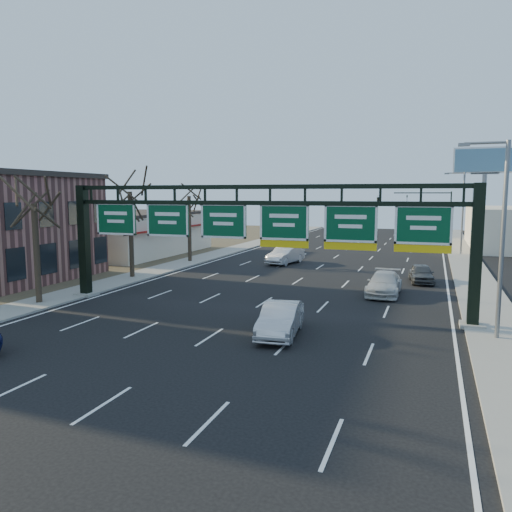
% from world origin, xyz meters
% --- Properties ---
extents(ground, '(160.00, 160.00, 0.00)m').
position_xyz_m(ground, '(0.00, 0.00, 0.00)').
color(ground, black).
rests_on(ground, ground).
extents(sidewalk_left, '(3.00, 120.00, 0.12)m').
position_xyz_m(sidewalk_left, '(-12.80, 20.00, 0.06)').
color(sidewalk_left, gray).
rests_on(sidewalk_left, ground).
extents(sidewalk_right, '(3.00, 120.00, 0.12)m').
position_xyz_m(sidewalk_right, '(12.80, 20.00, 0.06)').
color(sidewalk_right, gray).
rests_on(sidewalk_right, ground).
extents(dirt_strip_left, '(21.00, 120.00, 0.06)m').
position_xyz_m(dirt_strip_left, '(-25.00, 20.00, 0.03)').
color(dirt_strip_left, '#473D2B').
rests_on(dirt_strip_left, ground).
extents(lane_markings, '(21.60, 120.00, 0.01)m').
position_xyz_m(lane_markings, '(0.00, 20.00, 0.01)').
color(lane_markings, white).
rests_on(lane_markings, ground).
extents(sign_gantry, '(24.60, 1.20, 7.20)m').
position_xyz_m(sign_gantry, '(0.16, 8.00, 4.63)').
color(sign_gantry, black).
rests_on(sign_gantry, ground).
extents(brick_block, '(10.40, 12.40, 8.30)m').
position_xyz_m(brick_block, '(-21.50, 11.00, 4.16)').
color(brick_block, '#955751').
rests_on(brick_block, ground).
extents(cream_strip, '(10.90, 18.40, 4.70)m').
position_xyz_m(cream_strip, '(-21.48, 29.00, 2.36)').
color(cream_strip, beige).
rests_on(cream_strip, ground).
extents(tree_gantry, '(3.60, 3.60, 8.48)m').
position_xyz_m(tree_gantry, '(-12.80, 5.00, 7.11)').
color(tree_gantry, black).
rests_on(tree_gantry, sidewalk_left).
extents(tree_mid, '(3.60, 3.60, 9.24)m').
position_xyz_m(tree_mid, '(-12.80, 15.00, 7.85)').
color(tree_mid, black).
rests_on(tree_mid, sidewalk_left).
extents(tree_far, '(3.60, 3.60, 8.86)m').
position_xyz_m(tree_far, '(-12.80, 25.00, 7.48)').
color(tree_far, black).
rests_on(tree_far, sidewalk_left).
extents(streetlight_near, '(2.15, 0.22, 9.00)m').
position_xyz_m(streetlight_near, '(12.47, 6.00, 5.08)').
color(streetlight_near, slate).
rests_on(streetlight_near, sidewalk_right).
extents(streetlight_far, '(2.15, 0.22, 9.00)m').
position_xyz_m(streetlight_far, '(12.47, 40.00, 5.08)').
color(streetlight_far, slate).
rests_on(streetlight_far, sidewalk_right).
extents(billboard_right, '(7.00, 0.50, 12.00)m').
position_xyz_m(billboard_right, '(15.00, 44.98, 9.06)').
color(billboard_right, slate).
rests_on(billboard_right, ground).
extents(traffic_signal_mast, '(10.16, 0.54, 7.00)m').
position_xyz_m(traffic_signal_mast, '(5.69, 55.00, 5.50)').
color(traffic_signal_mast, black).
rests_on(traffic_signal_mast, ground).
extents(car_silver_sedan, '(2.14, 4.80, 1.53)m').
position_xyz_m(car_silver_sedan, '(3.02, 3.42, 0.77)').
color(car_silver_sedan, '#B7B8BC').
rests_on(car_silver_sedan, ground).
extents(car_white_wagon, '(2.11, 5.13, 1.49)m').
position_xyz_m(car_white_wagon, '(6.73, 14.94, 0.74)').
color(car_white_wagon, silver).
rests_on(car_white_wagon, ground).
extents(car_grey_far, '(2.14, 4.24, 1.39)m').
position_xyz_m(car_grey_far, '(8.96, 20.58, 0.69)').
color(car_grey_far, '#404345').
rests_on(car_grey_far, ground).
extents(car_silver_distant, '(2.73, 5.27, 1.65)m').
position_xyz_m(car_silver_distant, '(-3.60, 26.98, 0.83)').
color(car_silver_distant, silver).
rests_on(car_silver_distant, ground).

